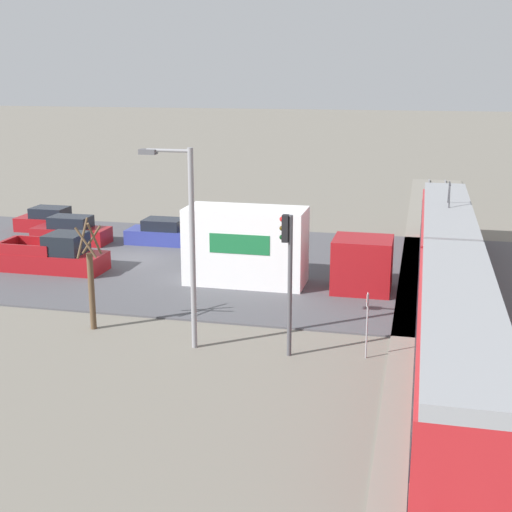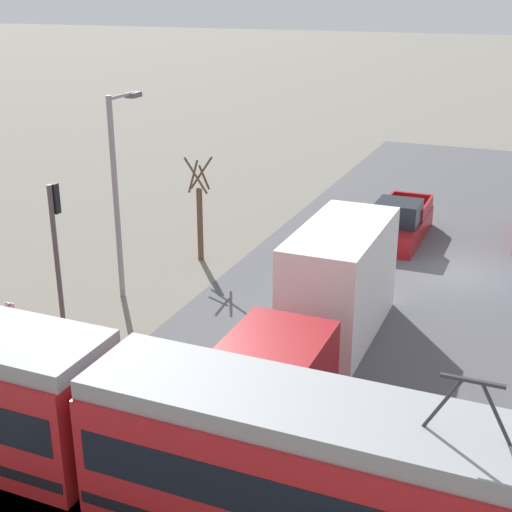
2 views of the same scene
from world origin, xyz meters
The scene contains 13 objects.
ground_plane centered at (0.00, 0.00, 0.00)m, with size 320.00×320.00×0.00m, color slate.
road_surface centered at (0.00, 0.00, 0.04)m, with size 17.39×48.96×0.08m.
rail_bed centered at (0.00, 16.15, 0.05)m, with size 67.24×4.40×0.22m.
light_rail_tram centered at (5.84, 16.15, 1.66)m, with size 30.65×2.58×4.39m.
box_truck centered at (3.07, 8.17, 1.76)m, with size 2.47×9.66×3.64m.
pickup_truck centered at (3.15, -3.09, 0.81)m, with size 2.02×5.33×1.95m.
sedan_car_0 centered at (-2.57, -5.18, 0.74)m, with size 1.74×4.50×1.59m.
sedan_car_1 centered at (-5.29, -8.01, 0.70)m, with size 1.86×4.22×1.51m.
sedan_car_2 centered at (-3.68, 0.18, 0.68)m, with size 1.89×4.27×1.46m.
traffic_light_pole centered at (11.29, 10.40, 3.33)m, with size 0.28×0.47×5.13m.
street_tree centered at (10.36, 2.43, 2.00)m, with size 1.05×0.87×4.40m.
street_lamp_near_crossing centered at (11.33, 6.72, 4.28)m, with size 0.36×1.95×7.35m.
no_parking_sign centered at (10.92, 13.18, 1.46)m, with size 0.32×0.08×2.40m.
Camera 1 is at (34.81, 14.77, 9.87)m, focal length 50.00 mm.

